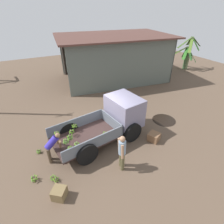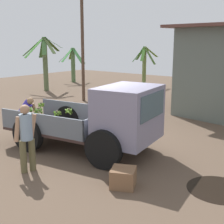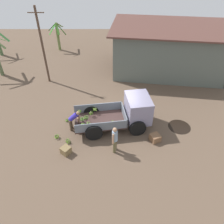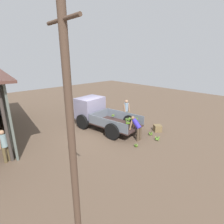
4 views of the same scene
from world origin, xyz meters
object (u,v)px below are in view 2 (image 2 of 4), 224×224
Objects in this scene: wooden_crate_1 at (123,178)px; cargo_truck at (111,119)px; utility_pole at (83,44)px; person_worker_loading at (25,113)px; person_bystander_near_shed at (182,95)px; person_foreground_visitor at (26,135)px; banana_bunch_on_ground_3 at (33,126)px.

cargo_truck is at bearing 136.30° from wooden_crate_1.
cargo_truck is 0.82× the size of utility_pole.
person_bystander_near_shed is (2.61, 6.11, 0.08)m from person_worker_loading.
utility_pole reaches higher than wooden_crate_1.
person_worker_loading is (-3.24, -0.42, -0.24)m from cargo_truck.
person_foreground_visitor is 7.83m from person_bystander_near_shed.
wooden_crate_1 reaches higher than banana_bunch_on_ground_3.
person_bystander_near_shed reaches higher than wooden_crate_1.
person_worker_loading is 1.16m from banana_bunch_on_ground_3.
utility_pole is at bearing 130.22° from cargo_truck.
cargo_truck reaches higher than person_worker_loading.
person_worker_loading is at bearing -144.25° from person_bystander_near_shed.
person_worker_loading is 0.86× the size of person_bystander_near_shed.
cargo_truck is 5.72m from person_bystander_near_shed.
person_foreground_visitor is 1.23× the size of person_worker_loading.
utility_pole is 6.75m from person_worker_loading.
wooden_crate_1 is at bearing -148.51° from person_foreground_visitor.
utility_pole is (-6.07, 5.32, 1.89)m from cargo_truck.
person_foreground_visitor is at bearing -39.40° from banana_bunch_on_ground_3.
utility_pole is 3.65× the size of person_bystander_near_shed.
cargo_truck reaches higher than wooden_crate_1.
person_bystander_near_shed is at bearing 66.24° from person_worker_loading.
person_foreground_visitor is 2.52m from wooden_crate_1.
person_foreground_visitor reaches higher than person_worker_loading.
person_foreground_visitor reaches higher than person_bystander_near_shed.
banana_bunch_on_ground_3 is at bearing -26.33° from person_foreground_visitor.
person_worker_loading is at bearing -63.76° from utility_pole.
cargo_truck is 3.47× the size of person_worker_loading.
cargo_truck is 2.81× the size of person_foreground_visitor.
person_worker_loading is at bearing 178.84° from cargo_truck.
banana_bunch_on_ground_3 is 0.43× the size of wooden_crate_1.
cargo_truck is 9.01× the size of wooden_crate_1.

